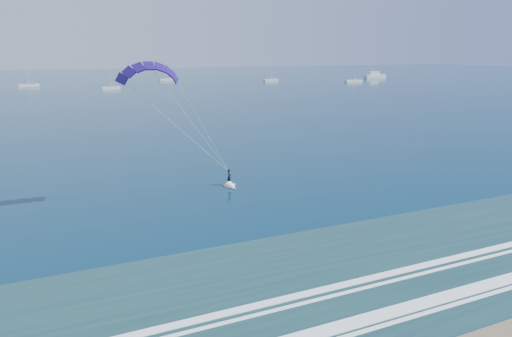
{
  "coord_description": "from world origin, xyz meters",
  "views": [
    {
      "loc": [
        -18.23,
        -13.66,
        15.38
      ],
      "look_at": [
        0.21,
        27.62,
        3.81
      ],
      "focal_mm": 32.0,
      "sensor_mm": 36.0,
      "label": 1
    }
  ],
  "objects_px": {
    "motor_yacht": "(375,75)",
    "kitesurfer_rig": "(192,123)",
    "sailboat_6": "(354,81)",
    "sailboat_4": "(167,80)",
    "sailboat_2": "(29,85)",
    "sailboat_3": "(111,88)",
    "sailboat_5": "(271,80)"
  },
  "relations": [
    {
      "from": "motor_yacht",
      "to": "kitesurfer_rig",
      "type": "bearing_deg",
      "value": -132.69
    },
    {
      "from": "motor_yacht",
      "to": "sailboat_6",
      "type": "height_order",
      "value": "sailboat_6"
    },
    {
      "from": "sailboat_6",
      "to": "sailboat_4",
      "type": "bearing_deg",
      "value": 149.66
    },
    {
      "from": "sailboat_2",
      "to": "sailboat_6",
      "type": "distance_m",
      "value": 158.38
    },
    {
      "from": "kitesurfer_rig",
      "to": "motor_yacht",
      "type": "height_order",
      "value": "kitesurfer_rig"
    },
    {
      "from": "sailboat_3",
      "to": "sailboat_5",
      "type": "height_order",
      "value": "sailboat_5"
    },
    {
      "from": "sailboat_3",
      "to": "sailboat_5",
      "type": "relative_size",
      "value": 0.92
    },
    {
      "from": "sailboat_4",
      "to": "sailboat_6",
      "type": "bearing_deg",
      "value": -30.34
    },
    {
      "from": "sailboat_3",
      "to": "sailboat_6",
      "type": "height_order",
      "value": "sailboat_6"
    },
    {
      "from": "sailboat_4",
      "to": "sailboat_6",
      "type": "height_order",
      "value": "sailboat_6"
    },
    {
      "from": "motor_yacht",
      "to": "sailboat_5",
      "type": "height_order",
      "value": "sailboat_5"
    },
    {
      "from": "motor_yacht",
      "to": "sailboat_6",
      "type": "bearing_deg",
      "value": -141.96
    },
    {
      "from": "sailboat_3",
      "to": "sailboat_5",
      "type": "xyz_separation_m",
      "value": [
        86.12,
        22.98,
        0.0
      ]
    },
    {
      "from": "motor_yacht",
      "to": "sailboat_4",
      "type": "height_order",
      "value": "sailboat_4"
    },
    {
      "from": "kitesurfer_rig",
      "to": "sailboat_2",
      "type": "xyz_separation_m",
      "value": [
        -22.31,
        187.18,
        -7.42
      ]
    },
    {
      "from": "sailboat_4",
      "to": "sailboat_5",
      "type": "bearing_deg",
      "value": -28.07
    },
    {
      "from": "sailboat_4",
      "to": "sailboat_2",
      "type": "bearing_deg",
      "value": -165.09
    },
    {
      "from": "sailboat_4",
      "to": "sailboat_5",
      "type": "height_order",
      "value": "sailboat_4"
    },
    {
      "from": "sailboat_6",
      "to": "sailboat_5",
      "type": "bearing_deg",
      "value": 146.71
    },
    {
      "from": "sailboat_2",
      "to": "sailboat_6",
      "type": "relative_size",
      "value": 0.84
    },
    {
      "from": "kitesurfer_rig",
      "to": "sailboat_6",
      "type": "relative_size",
      "value": 1.16
    },
    {
      "from": "motor_yacht",
      "to": "sailboat_5",
      "type": "xyz_separation_m",
      "value": [
        -71.81,
        -3.47,
        -0.87
      ]
    },
    {
      "from": "sailboat_2",
      "to": "kitesurfer_rig",
      "type": "bearing_deg",
      "value": -83.2
    },
    {
      "from": "kitesurfer_rig",
      "to": "sailboat_3",
      "type": "bearing_deg",
      "value": 86.37
    },
    {
      "from": "sailboat_3",
      "to": "kitesurfer_rig",
      "type": "bearing_deg",
      "value": -93.63
    },
    {
      "from": "sailboat_5",
      "to": "sailboat_6",
      "type": "xyz_separation_m",
      "value": [
        36.63,
        -24.05,
        0.02
      ]
    },
    {
      "from": "sailboat_3",
      "to": "sailboat_6",
      "type": "xyz_separation_m",
      "value": [
        122.75,
        -1.07,
        0.02
      ]
    },
    {
      "from": "sailboat_3",
      "to": "sailboat_4",
      "type": "distance_m",
      "value": 61.34
    },
    {
      "from": "kitesurfer_rig",
      "to": "motor_yacht",
      "type": "distance_m",
      "value": 247.57
    },
    {
      "from": "sailboat_4",
      "to": "sailboat_5",
      "type": "relative_size",
      "value": 1.09
    },
    {
      "from": "motor_yacht",
      "to": "sailboat_3",
      "type": "height_order",
      "value": "sailboat_3"
    },
    {
      "from": "motor_yacht",
      "to": "sailboat_2",
      "type": "relative_size",
      "value": 1.27
    }
  ]
}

